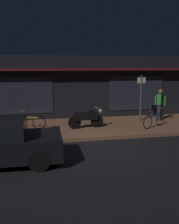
# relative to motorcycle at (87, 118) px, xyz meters

# --- Properties ---
(ground_plane) EXTENTS (60.00, 60.00, 0.00)m
(ground_plane) POSITION_rel_motorcycle_xyz_m (0.19, -2.62, -0.65)
(ground_plane) COLOR black
(sidewalk_slab) EXTENTS (18.00, 4.00, 0.15)m
(sidewalk_slab) POSITION_rel_motorcycle_xyz_m (0.19, 0.38, -0.57)
(sidewalk_slab) COLOR brown
(sidewalk_slab) RESTS_ON ground_plane
(storefront_building) EXTENTS (18.00, 3.30, 3.60)m
(storefront_building) POSITION_rel_motorcycle_xyz_m (0.19, 3.77, 1.16)
(storefront_building) COLOR black
(storefront_building) RESTS_ON ground_plane
(motorcycle) EXTENTS (1.70, 0.55, 0.97)m
(motorcycle) POSITION_rel_motorcycle_xyz_m (0.00, 0.00, 0.00)
(motorcycle) COLOR black
(motorcycle) RESTS_ON sidewalk_slab
(bicycle_parked) EXTENTS (1.53, 0.73, 0.91)m
(bicycle_parked) POSITION_rel_motorcycle_xyz_m (-2.65, 0.34, -0.14)
(bicycle_parked) COLOR black
(bicycle_parked) RESTS_ON sidewalk_slab
(bicycle_extra) EXTENTS (1.46, 0.86, 0.91)m
(bicycle_extra) POSITION_rel_motorcycle_xyz_m (3.17, -0.51, -0.14)
(bicycle_extra) COLOR black
(bicycle_extra) RESTS_ON sidewalk_slab
(person_bystander) EXTENTS (0.46, 0.52, 1.67)m
(person_bystander) POSITION_rel_motorcycle_xyz_m (4.18, 0.92, 0.38)
(person_bystander) COLOR #28232D
(person_bystander) RESTS_ON sidewalk_slab
(sign_post) EXTENTS (0.44, 0.09, 2.40)m
(sign_post) POSITION_rel_motorcycle_xyz_m (3.12, 1.03, 0.86)
(sign_post) COLOR #47474C
(sign_post) RESTS_ON sidewalk_slab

